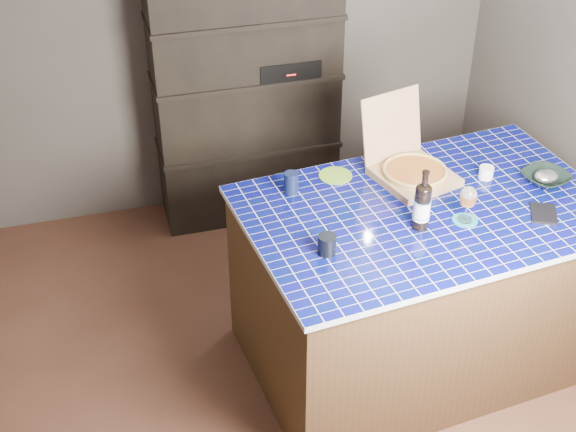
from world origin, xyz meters
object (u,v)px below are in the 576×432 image
object	(u,v)px
kitchen_island	(419,285)
wine_glass	(468,198)
pizza_box	(412,169)
mead_bottle	(422,206)
bowl	(546,178)
dvd_case	(544,213)

from	to	relation	value
kitchen_island	wine_glass	world-z (taller)	wine_glass
kitchen_island	pizza_box	world-z (taller)	pizza_box
pizza_box	mead_bottle	distance (m)	0.45
mead_bottle	bowl	size ratio (longest dim) A/B	1.36
kitchen_island	dvd_case	bearing A→B (deg)	-27.65
pizza_box	bowl	bearing A→B (deg)	-34.69
kitchen_island	wine_glass	distance (m)	0.67
kitchen_island	wine_glass	bearing A→B (deg)	-56.02
kitchen_island	bowl	size ratio (longest dim) A/B	8.30
pizza_box	bowl	xyz separation A→B (m)	(0.66, -0.23, -0.03)
wine_glass	dvd_case	world-z (taller)	wine_glass
dvd_case	bowl	size ratio (longest dim) A/B	0.74
pizza_box	wine_glass	distance (m)	0.46
pizza_box	bowl	size ratio (longest dim) A/B	2.27
mead_bottle	wine_glass	size ratio (longest dim) A/B	1.68
pizza_box	mead_bottle	bearing A→B (deg)	-122.61
bowl	pizza_box	bearing A→B (deg)	160.53
pizza_box	bowl	world-z (taller)	pizza_box
kitchen_island	bowl	xyz separation A→B (m)	(0.69, 0.05, 0.53)
kitchen_island	dvd_case	world-z (taller)	dvd_case
mead_bottle	dvd_case	distance (m)	0.65
kitchen_island	mead_bottle	distance (m)	0.65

